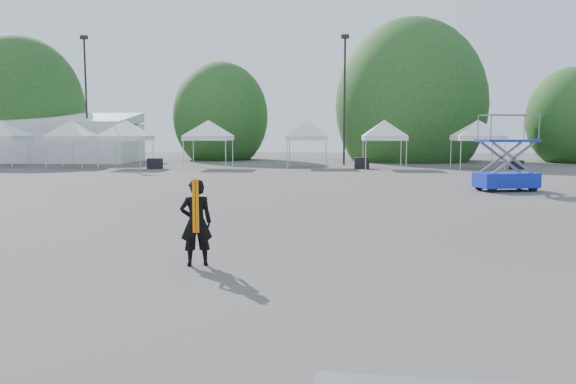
{
  "coord_description": "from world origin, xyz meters",
  "views": [
    {
      "loc": [
        1.54,
        -11.24,
        2.43
      ],
      "look_at": [
        0.84,
        -0.52,
        1.3
      ],
      "focal_mm": 35.0,
      "sensor_mm": 36.0,
      "label": 1
    }
  ],
  "objects": [
    {
      "name": "marquee",
      "position": [
        -22.0,
        35.0,
        1.97
      ],
      "size": [
        15.0,
        6.25,
        4.23
      ],
      "color": "white",
      "rests_on": "ground"
    },
    {
      "name": "man",
      "position": [
        -0.8,
        -1.23,
        0.8
      ],
      "size": [
        0.67,
        0.55,
        1.6
      ],
      "rotation": [
        0.0,
        0.0,
        3.46
      ],
      "color": "black",
      "rests_on": "ground"
    },
    {
      "name": "light_pole_east",
      "position": [
        3.0,
        32.0,
        5.52
      ],
      "size": [
        0.6,
        0.25,
        9.8
      ],
      "color": "black",
      "rests_on": "ground"
    },
    {
      "name": "tent_d",
      "position": [
        -6.55,
        27.5,
        3.06
      ],
      "size": [
        4.35,
        4.35,
        3.88
      ],
      "color": "silver",
      "rests_on": "ground"
    },
    {
      "name": "crate_west",
      "position": [
        -10.07,
        26.44,
        0.35
      ],
      "size": [
        0.93,
        0.74,
        0.71
      ],
      "primitive_type": "cube",
      "rotation": [
        0.0,
        0.0,
        -0.03
      ],
      "color": "black",
      "rests_on": "ground"
    },
    {
      "name": "crate_east",
      "position": [
        14.49,
        27.58,
        0.3
      ],
      "size": [
        0.83,
        0.68,
        0.6
      ],
      "primitive_type": "cube",
      "rotation": [
        0.0,
        0.0,
        0.12
      ],
      "color": "black",
      "rests_on": "ground"
    },
    {
      "name": "tree_mid_e",
      "position": [
        9.0,
        39.0,
        4.84
      ],
      "size": [
        5.12,
        5.12,
        7.79
      ],
      "color": "#382314",
      "rests_on": "ground"
    },
    {
      "name": "tent_c",
      "position": [
        -12.28,
        27.13,
        3.06
      ],
      "size": [
        4.39,
        4.39,
        3.88
      ],
      "color": "silver",
      "rests_on": "ground"
    },
    {
      "name": "tent_g",
      "position": [
        11.89,
        27.79,
        3.06
      ],
      "size": [
        4.34,
        4.34,
        3.88
      ],
      "color": "silver",
      "rests_on": "ground"
    },
    {
      "name": "ground",
      "position": [
        0.0,
        0.0,
        0.0
      ],
      "size": [
        120.0,
        120.0,
        0.0
      ],
      "primitive_type": "plane",
      "color": "#474442",
      "rests_on": "ground"
    },
    {
      "name": "light_pole_west",
      "position": [
        -18.0,
        34.0,
        5.77
      ],
      "size": [
        0.6,
        0.25,
        10.3
      ],
      "color": "black",
      "rests_on": "ground"
    },
    {
      "name": "tent_e",
      "position": [
        0.28,
        28.69,
        3.06
      ],
      "size": [
        4.08,
        4.08,
        3.88
      ],
      "color": "silver",
      "rests_on": "ground"
    },
    {
      "name": "tree_mid_w",
      "position": [
        -8.0,
        40.0,
        3.93
      ],
      "size": [
        4.16,
        4.16,
        6.33
      ],
      "color": "#382314",
      "rests_on": "ground"
    },
    {
      "name": "scissor_lift",
      "position": [
        9.18,
        12.88,
        1.61
      ],
      "size": [
        2.7,
        1.81,
        3.2
      ],
      "rotation": [
        0.0,
        0.0,
        0.25
      ],
      "color": "#0D21B3",
      "rests_on": "ground"
    },
    {
      "name": "tree_far_w",
      "position": [
        -26.0,
        38.0,
        4.54
      ],
      "size": [
        4.8,
        4.8,
        7.3
      ],
      "color": "#382314",
      "rests_on": "ground"
    },
    {
      "name": "tent_a",
      "position": [
        -22.09,
        28.61,
        3.06
      ],
      "size": [
        4.37,
        4.37,
        3.88
      ],
      "color": "silver",
      "rests_on": "ground"
    },
    {
      "name": "tent_f",
      "position": [
        5.59,
        27.69,
        3.06
      ],
      "size": [
        4.07,
        4.07,
        3.88
      ],
      "color": "silver",
      "rests_on": "ground"
    },
    {
      "name": "tent_b",
      "position": [
        -16.5,
        27.79,
        3.06
      ],
      "size": [
        3.93,
        3.93,
        3.88
      ],
      "color": "silver",
      "rests_on": "ground"
    },
    {
      "name": "crate_mid",
      "position": [
        4.07,
        27.43,
        0.38
      ],
      "size": [
        1.0,
        0.78,
        0.77
      ],
      "primitive_type": "cube",
      "rotation": [
        0.0,
        0.0,
        -0.01
      ],
      "color": "black",
      "rests_on": "ground"
    },
    {
      "name": "tree_far_e",
      "position": [
        22.0,
        37.0,
        3.63
      ],
      "size": [
        3.84,
        3.84,
        5.84
      ],
      "color": "#382314",
      "rests_on": "ground"
    }
  ]
}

